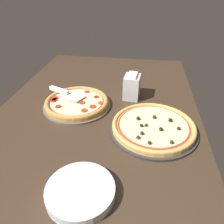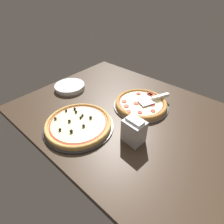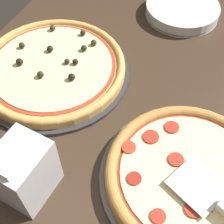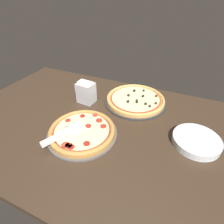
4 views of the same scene
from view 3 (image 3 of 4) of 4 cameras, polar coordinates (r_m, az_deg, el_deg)
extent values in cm
cube|color=#38281C|center=(65.74, 2.58, -12.47)|extent=(148.53, 102.19, 3.60)
cylinder|color=#565451|center=(65.06, 13.64, -11.82)|extent=(35.17, 35.17, 1.00)
cylinder|color=#B77F3D|center=(63.86, 13.87, -11.28)|extent=(33.06, 33.06, 1.75)
torus|color=#B77F3D|center=(63.09, 14.03, -10.93)|extent=(33.06, 33.06, 2.41)
cylinder|color=maroon|center=(63.03, 14.04, -10.90)|extent=(28.74, 28.74, 0.15)
cylinder|color=beige|center=(62.92, 14.06, -10.84)|extent=(27.11, 27.11, 0.40)
cylinder|color=#AD2D1E|center=(59.69, 14.66, -16.79)|extent=(3.30, 3.30, 0.40)
cylinder|color=#B73823|center=(62.03, 16.41, -12.72)|extent=(3.57, 3.57, 0.40)
cylinder|color=#AD2D1E|center=(65.27, 7.12, -4.53)|extent=(3.39, 3.39, 0.40)
cylinder|color=#AD2D1E|center=(67.33, 10.87, -2.74)|extent=(3.15, 3.15, 0.40)
cylinder|color=#AD2D1E|center=(58.05, 8.43, -18.34)|extent=(2.83, 2.83, 0.40)
cylinder|color=#AD2D1E|center=(63.32, 11.62, -8.50)|extent=(3.15, 3.15, 0.40)
cylinder|color=#B73823|center=(63.54, 3.09, -6.44)|extent=(2.95, 2.95, 0.40)
cylinder|color=maroon|center=(60.35, 4.09, -12.02)|extent=(2.80, 2.80, 0.40)
cylinder|color=#2D2D30|center=(82.04, -10.63, 7.20)|extent=(39.12, 39.12, 1.00)
cylinder|color=tan|center=(81.09, -10.78, 7.89)|extent=(36.77, 36.77, 1.77)
torus|color=tan|center=(80.48, -10.87, 8.34)|extent=(36.77, 36.77, 1.91)
cylinder|color=#A33823|center=(80.43, -10.88, 8.37)|extent=(31.96, 31.96, 0.15)
cylinder|color=beige|center=(80.34, -10.89, 8.44)|extent=(30.15, 30.15, 0.40)
sphere|color=black|center=(77.09, -12.96, 6.70)|extent=(1.65, 1.65, 1.65)
sphere|color=#282D19|center=(83.87, -3.34, 12.55)|extent=(1.57, 1.57, 1.57)
sphere|color=black|center=(81.47, -16.56, 8.79)|extent=(1.79, 1.79, 1.79)
sphere|color=black|center=(79.37, -8.22, 9.14)|extent=(1.38, 1.38, 1.38)
sphere|color=black|center=(82.43, -5.16, 11.57)|extent=(1.59, 1.59, 1.59)
sphere|color=black|center=(75.15, -7.39, 6.37)|extent=(1.71, 1.71, 1.71)
sphere|color=black|center=(83.37, -11.28, 11.26)|extent=(1.67, 1.67, 1.67)
sphere|color=black|center=(87.33, -5.35, 14.24)|extent=(1.49, 1.49, 1.49)
sphere|color=black|center=(86.21, -16.16, 11.64)|extent=(1.56, 1.56, 1.56)
sphere|color=#282D19|center=(90.03, -10.82, 14.87)|extent=(1.58, 1.58, 1.58)
sphere|color=black|center=(78.94, -6.72, 9.11)|extent=(1.47, 1.47, 1.47)
cube|color=silver|center=(60.86, 15.33, -12.85)|extent=(11.21, 11.83, 0.24)
cylinder|color=silver|center=(102.18, 12.56, 17.09)|extent=(22.04, 22.04, 0.70)
cylinder|color=silver|center=(101.79, 12.63, 17.41)|extent=(22.04, 22.04, 0.70)
cylinder|color=silver|center=(101.40, 12.71, 17.73)|extent=(22.04, 22.04, 0.70)
cylinder|color=silver|center=(101.02, 12.78, 18.05)|extent=(22.04, 22.04, 0.70)
cylinder|color=silver|center=(100.64, 12.85, 18.38)|extent=(22.04, 22.04, 0.70)
cube|color=#B2B2B7|center=(59.45, -15.70, -10.53)|extent=(10.91, 9.27, 12.91)
cube|color=white|center=(53.48, -17.33, -7.06)|extent=(9.04, 5.38, 1.20)
camera|label=1|loc=(1.29, 17.17, 52.27)|focal=35.00mm
camera|label=2|loc=(0.81, -87.98, 13.96)|focal=28.00mm
camera|label=4|loc=(0.90, 73.99, 23.30)|focal=28.00mm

